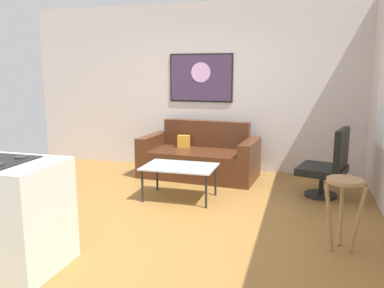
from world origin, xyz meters
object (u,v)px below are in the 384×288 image
at_px(coffee_table, 180,169).
at_px(armchair, 329,165).
at_px(bar_stool, 344,195).
at_px(couch, 200,158).
at_px(wall_painting, 201,78).

bearing_deg(coffee_table, armchair, 17.60).
height_order(coffee_table, bar_stool, bar_stool).
bearing_deg(bar_stool, couch, 131.86).
height_order(coffee_table, armchair, armchair).
height_order(couch, coffee_table, couch).
height_order(couch, armchair, armchair).
relative_size(coffee_table, wall_painting, 0.86).
distance_m(couch, bar_stool, 2.98).
distance_m(couch, coffee_table, 1.19).
relative_size(coffee_table, armchair, 1.00).
bearing_deg(bar_stool, coffee_table, 152.04).
relative_size(couch, bar_stool, 2.71).
distance_m(couch, wall_painting, 1.39).
height_order(couch, bar_stool, couch).
bearing_deg(wall_painting, armchair, -28.84).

